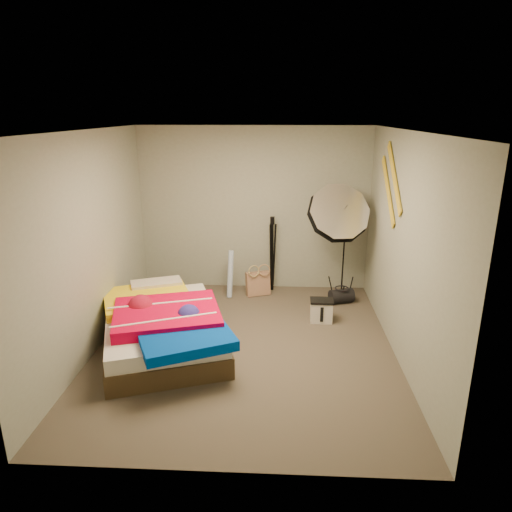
# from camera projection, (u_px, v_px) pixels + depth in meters

# --- Properties ---
(floor) EXTENTS (4.00, 4.00, 0.00)m
(floor) POSITION_uv_depth(u_px,v_px,m) (245.00, 346.00, 5.46)
(floor) COLOR brown
(floor) RESTS_ON ground
(ceiling) EXTENTS (4.00, 4.00, 0.00)m
(ceiling) POSITION_uv_depth(u_px,v_px,m) (243.00, 130.00, 4.71)
(ceiling) COLOR silver
(ceiling) RESTS_ON wall_back
(wall_back) EXTENTS (3.50, 0.00, 3.50)m
(wall_back) POSITION_uv_depth(u_px,v_px,m) (254.00, 210.00, 6.99)
(wall_back) COLOR gray
(wall_back) RESTS_ON floor
(wall_front) EXTENTS (3.50, 0.00, 3.50)m
(wall_front) POSITION_uv_depth(u_px,v_px,m) (223.00, 327.00, 3.18)
(wall_front) COLOR gray
(wall_front) RESTS_ON floor
(wall_left) EXTENTS (0.00, 4.00, 4.00)m
(wall_left) POSITION_uv_depth(u_px,v_px,m) (91.00, 244.00, 5.17)
(wall_left) COLOR gray
(wall_left) RESTS_ON floor
(wall_right) EXTENTS (0.00, 4.00, 4.00)m
(wall_right) POSITION_uv_depth(u_px,v_px,m) (403.00, 249.00, 5.00)
(wall_right) COLOR gray
(wall_right) RESTS_ON floor
(tote_bag) EXTENTS (0.40, 0.28, 0.38)m
(tote_bag) POSITION_uv_depth(u_px,v_px,m) (258.00, 284.00, 6.96)
(tote_bag) COLOR tan
(tote_bag) RESTS_ON floor
(wrapping_roll) EXTENTS (0.12, 0.22, 0.71)m
(wrapping_roll) POSITION_uv_depth(u_px,v_px,m) (230.00, 274.00, 6.86)
(wrapping_roll) COLOR #618ACE
(wrapping_roll) RESTS_ON floor
(camera_case) EXTENTS (0.29, 0.21, 0.28)m
(camera_case) POSITION_uv_depth(u_px,v_px,m) (321.00, 311.00, 6.08)
(camera_case) COLOR silver
(camera_case) RESTS_ON floor
(duffel_bag) EXTENTS (0.39, 0.30, 0.21)m
(duffel_bag) POSITION_uv_depth(u_px,v_px,m) (341.00, 296.00, 6.68)
(duffel_bag) COLOR black
(duffel_bag) RESTS_ON floor
(wall_stripe_upper) EXTENTS (0.02, 0.91, 0.78)m
(wall_stripe_upper) POSITION_uv_depth(u_px,v_px,m) (394.00, 177.00, 5.36)
(wall_stripe_upper) COLOR gold
(wall_stripe_upper) RESTS_ON wall_right
(wall_stripe_lower) EXTENTS (0.02, 0.91, 0.78)m
(wall_stripe_lower) POSITION_uv_depth(u_px,v_px,m) (388.00, 191.00, 5.66)
(wall_stripe_lower) COLOR gold
(wall_stripe_lower) RESTS_ON wall_right
(bed) EXTENTS (1.90, 2.22, 0.55)m
(bed) POSITION_uv_depth(u_px,v_px,m) (163.00, 326.00, 5.37)
(bed) COLOR #42311D
(bed) RESTS_ON floor
(photo_umbrella) EXTENTS (1.04, 0.71, 1.84)m
(photo_umbrella) POSITION_uv_depth(u_px,v_px,m) (338.00, 214.00, 6.35)
(photo_umbrella) COLOR black
(photo_umbrella) RESTS_ON floor
(camera_tripod) EXTENTS (0.07, 0.07, 1.17)m
(camera_tripod) POSITION_uv_depth(u_px,v_px,m) (272.00, 249.00, 7.01)
(camera_tripod) COLOR black
(camera_tripod) RESTS_ON floor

